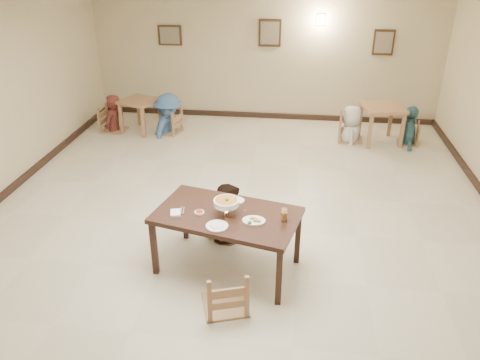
# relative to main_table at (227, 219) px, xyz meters

# --- Properties ---
(floor) EXTENTS (10.00, 10.00, 0.00)m
(floor) POSITION_rel_main_table_xyz_m (-0.00, 0.94, -0.74)
(floor) COLOR beige
(floor) RESTS_ON ground
(ceiling) EXTENTS (10.00, 10.00, 0.00)m
(ceiling) POSITION_rel_main_table_xyz_m (-0.00, 0.94, 2.26)
(ceiling) COLOR white
(ceiling) RESTS_ON wall_back
(wall_back) EXTENTS (10.00, 0.00, 10.00)m
(wall_back) POSITION_rel_main_table_xyz_m (-0.00, 5.94, 0.76)
(wall_back) COLOR beige
(wall_back) RESTS_ON floor
(baseboard_back) EXTENTS (8.00, 0.06, 0.12)m
(baseboard_back) POSITION_rel_main_table_xyz_m (-0.00, 5.91, -0.68)
(baseboard_back) COLOR black
(baseboard_back) RESTS_ON floor
(picture_a) EXTENTS (0.55, 0.04, 0.45)m
(picture_a) POSITION_rel_main_table_xyz_m (-2.20, 5.90, 1.16)
(picture_a) COLOR #332013
(picture_a) RESTS_ON wall_back
(picture_b) EXTENTS (0.50, 0.04, 0.60)m
(picture_b) POSITION_rel_main_table_xyz_m (0.10, 5.90, 1.26)
(picture_b) COLOR #332013
(picture_b) RESTS_ON wall_back
(picture_c) EXTENTS (0.45, 0.04, 0.55)m
(picture_c) POSITION_rel_main_table_xyz_m (2.60, 5.90, 1.11)
(picture_c) COLOR #332013
(picture_c) RESTS_ON wall_back
(wall_sconce) EXTENTS (0.16, 0.05, 0.22)m
(wall_sconce) POSITION_rel_main_table_xyz_m (1.20, 5.90, 1.56)
(wall_sconce) COLOR #FFD88C
(wall_sconce) RESTS_ON wall_back
(main_table) EXTENTS (1.93, 1.37, 0.82)m
(main_table) POSITION_rel_main_table_xyz_m (0.00, 0.00, 0.00)
(main_table) COLOR #331C14
(main_table) RESTS_ON floor
(chair_far) EXTENTS (0.41, 0.41, 0.88)m
(chair_far) POSITION_rel_main_table_xyz_m (-0.14, 0.84, -0.30)
(chair_far) COLOR tan
(chair_far) RESTS_ON floor
(chair_near) EXTENTS (0.51, 0.51, 1.08)m
(chair_near) POSITION_rel_main_table_xyz_m (0.08, -0.73, -0.20)
(chair_near) COLOR tan
(chair_near) RESTS_ON floor
(main_diner) EXTENTS (0.92, 0.79, 1.63)m
(main_diner) POSITION_rel_main_table_xyz_m (-0.14, 0.76, 0.08)
(main_diner) COLOR gray
(main_diner) RESTS_ON floor
(curry_warmer) EXTENTS (0.35, 0.31, 0.28)m
(curry_warmer) POSITION_rel_main_table_xyz_m (-0.00, -0.02, 0.25)
(curry_warmer) COLOR silver
(curry_warmer) RESTS_ON main_table
(rice_plate_far) EXTENTS (0.26, 0.26, 0.06)m
(rice_plate_far) POSITION_rel_main_table_xyz_m (0.05, 0.31, 0.09)
(rice_plate_far) COLOR white
(rice_plate_far) RESTS_ON main_table
(rice_plate_near) EXTENTS (0.26, 0.26, 0.06)m
(rice_plate_near) POSITION_rel_main_table_xyz_m (-0.07, -0.32, 0.10)
(rice_plate_near) COLOR white
(rice_plate_near) RESTS_ON main_table
(fried_plate) EXTENTS (0.28, 0.28, 0.06)m
(fried_plate) POSITION_rel_main_table_xyz_m (0.35, -0.15, 0.10)
(fried_plate) COLOR white
(fried_plate) RESTS_ON main_table
(chili_dish) EXTENTS (0.12, 0.12, 0.03)m
(chili_dish) POSITION_rel_main_table_xyz_m (-0.34, -0.04, 0.09)
(chili_dish) COLOR white
(chili_dish) RESTS_ON main_table
(napkin_cutlery) EXTENTS (0.18, 0.26, 0.03)m
(napkin_cutlery) POSITION_rel_main_table_xyz_m (-0.62, -0.09, 0.10)
(napkin_cutlery) COLOR white
(napkin_cutlery) RESTS_ON main_table
(drink_glass) EXTENTS (0.08, 0.08, 0.16)m
(drink_glass) POSITION_rel_main_table_xyz_m (0.71, -0.08, 0.15)
(drink_glass) COLOR white
(drink_glass) RESTS_ON main_table
(bg_table_left) EXTENTS (0.94, 0.94, 0.73)m
(bg_table_left) POSITION_rel_main_table_xyz_m (-2.65, 4.68, -0.14)
(bg_table_left) COLOR #A27552
(bg_table_left) RESTS_ON floor
(bg_table_right) EXTENTS (0.93, 0.93, 0.79)m
(bg_table_right) POSITION_rel_main_table_xyz_m (2.56, 4.68, -0.09)
(bg_table_right) COLOR #A27552
(bg_table_right) RESTS_ON floor
(bg_chair_ll) EXTENTS (0.50, 0.50, 1.07)m
(bg_chair_ll) POSITION_rel_main_table_xyz_m (-3.28, 4.61, -0.21)
(bg_chair_ll) COLOR tan
(bg_chair_ll) RESTS_ON floor
(bg_chair_lr) EXTENTS (0.49, 0.49, 1.04)m
(bg_chair_lr) POSITION_rel_main_table_xyz_m (-2.02, 4.66, -0.22)
(bg_chair_lr) COLOR tan
(bg_chair_lr) RESTS_ON floor
(bg_chair_rl) EXTENTS (0.51, 0.51, 1.09)m
(bg_chair_rl) POSITION_rel_main_table_xyz_m (1.97, 4.69, -0.20)
(bg_chair_rl) COLOR tan
(bg_chair_rl) RESTS_ON floor
(bg_chair_rr) EXTENTS (0.41, 0.41, 0.88)m
(bg_chair_rr) POSITION_rel_main_table_xyz_m (3.16, 4.68, -0.30)
(bg_chair_rr) COLOR tan
(bg_chair_rr) RESTS_ON floor
(bg_diner_a) EXTENTS (0.47, 0.65, 1.66)m
(bg_diner_a) POSITION_rel_main_table_xyz_m (-3.28, 4.61, 0.09)
(bg_diner_a) COLOR #56221E
(bg_diner_a) RESTS_ON floor
(bg_diner_b) EXTENTS (0.83, 1.23, 1.78)m
(bg_diner_b) POSITION_rel_main_table_xyz_m (-2.02, 4.66, 0.15)
(bg_diner_b) COLOR #4671A9
(bg_diner_b) RESTS_ON floor
(bg_diner_c) EXTENTS (0.49, 0.75, 1.53)m
(bg_diner_c) POSITION_rel_main_table_xyz_m (1.97, 4.69, 0.02)
(bg_diner_c) COLOR silver
(bg_diner_c) RESTS_ON floor
(bg_diner_d) EXTENTS (0.46, 0.97, 1.62)m
(bg_diner_d) POSITION_rel_main_table_xyz_m (3.16, 4.68, 0.07)
(bg_diner_d) COLOR teal
(bg_diner_d) RESTS_ON floor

